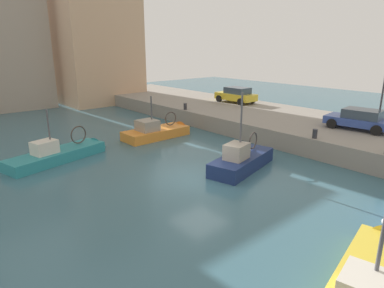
# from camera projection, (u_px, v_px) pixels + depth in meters

# --- Properties ---
(water_surface) EXTENTS (80.00, 80.00, 0.00)m
(water_surface) POSITION_uv_depth(u_px,v_px,m) (199.00, 178.00, 17.16)
(water_surface) COLOR #386070
(water_surface) RESTS_ON ground
(quay_wall) EXTENTS (9.00, 56.00, 1.20)m
(quay_wall) POSITION_uv_depth(u_px,v_px,m) (319.00, 131.00, 24.18)
(quay_wall) COLOR gray
(quay_wall) RESTS_ON ground
(fishing_boat_navy) EXTENTS (5.67, 2.86, 4.95)m
(fishing_boat_navy) POSITION_uv_depth(u_px,v_px,m) (244.00, 165.00, 18.65)
(fishing_boat_navy) COLOR navy
(fishing_boat_navy) RESTS_ON ground
(fishing_boat_orange) EXTENTS (5.70, 2.17, 3.93)m
(fishing_boat_orange) POSITION_uv_depth(u_px,v_px,m) (160.00, 135.00, 24.84)
(fishing_boat_orange) COLOR orange
(fishing_boat_orange) RESTS_ON ground
(fishing_boat_teal) EXTENTS (6.74, 3.14, 3.84)m
(fishing_boat_teal) POSITION_uv_depth(u_px,v_px,m) (63.00, 158.00, 19.97)
(fishing_boat_teal) COLOR teal
(fishing_boat_teal) RESTS_ON ground
(fishing_boat_yellow) EXTENTS (6.53, 3.09, 3.96)m
(fishing_boat_yellow) POSITION_uv_depth(u_px,v_px,m) (379.00, 284.00, 9.43)
(fishing_boat_yellow) COLOR gold
(fishing_boat_yellow) RESTS_ON ground
(parked_car_yellow) EXTENTS (2.08, 3.98, 1.46)m
(parked_car_yellow) POSITION_uv_depth(u_px,v_px,m) (236.00, 95.00, 32.00)
(parked_car_yellow) COLOR gold
(parked_car_yellow) RESTS_ON quay_wall
(parked_car_blue) EXTENTS (2.36, 4.15, 1.34)m
(parked_car_blue) POSITION_uv_depth(u_px,v_px,m) (360.00, 119.00, 21.83)
(parked_car_blue) COLOR #334C9E
(parked_car_blue) RESTS_ON quay_wall
(mooring_bollard_mid) EXTENTS (0.28, 0.28, 0.55)m
(mooring_bollard_mid) POSITION_uv_depth(u_px,v_px,m) (315.00, 134.00, 19.88)
(mooring_bollard_mid) COLOR #2D2D33
(mooring_bollard_mid) RESTS_ON quay_wall
(mooring_bollard_north) EXTENTS (0.28, 0.28, 0.55)m
(mooring_bollard_north) POSITION_uv_depth(u_px,v_px,m) (185.00, 106.00, 28.62)
(mooring_bollard_north) COLOR #2D2D33
(mooring_bollard_north) RESTS_ON quay_wall
(waterfront_building_west_mid) EXTENTS (8.70, 6.74, 19.09)m
(waterfront_building_west_mid) POSITION_uv_depth(u_px,v_px,m) (96.00, 16.00, 37.05)
(waterfront_building_west_mid) COLOR tan
(waterfront_building_west_mid) RESTS_ON ground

